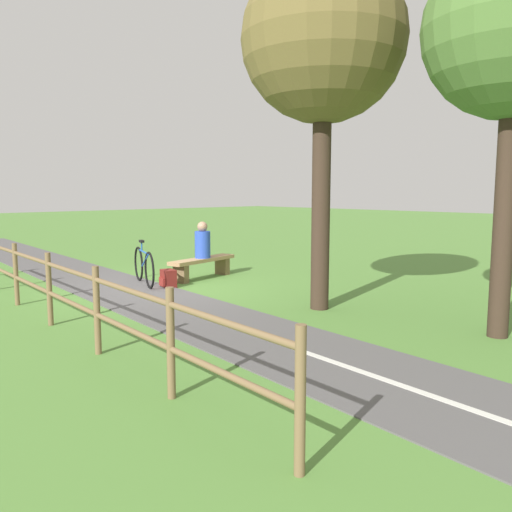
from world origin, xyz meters
name	(u,v)px	position (x,y,z in m)	size (l,w,h in m)	color
ground_plane	(158,288)	(0.00, 0.00, 0.00)	(80.00, 80.00, 0.00)	#548438
paved_path	(257,336)	(0.94, 4.00, 0.01)	(1.86, 36.00, 0.02)	#565454
path_centre_line	(257,335)	(0.94, 4.00, 0.02)	(0.10, 32.00, 0.00)	silver
bench	(203,264)	(-1.41, -0.34, 0.33)	(1.94, 0.77, 0.47)	#A88456
person_seated	(203,242)	(-1.42, -0.34, 0.83)	(0.42, 0.42, 0.83)	#2847B7
bicycle	(144,266)	(-0.01, -0.54, 0.40)	(0.62, 1.73, 0.94)	black
backpack	(168,279)	(-0.20, 0.08, 0.18)	(0.33, 0.38, 0.37)	maroon
fence_roadside	(49,283)	(2.77, 1.47, 0.64)	(0.75, 10.70, 1.09)	brown
tree_far_left	(323,42)	(-1.01, 3.47, 4.34)	(2.65, 2.65, 5.71)	#38281E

